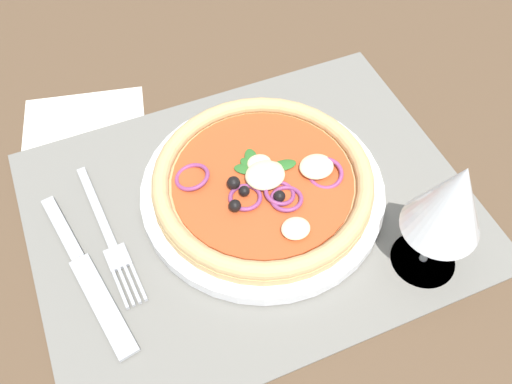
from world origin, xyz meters
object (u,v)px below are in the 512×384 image
Objects in this scene: napkin at (84,131)px; wine_glass at (451,203)px; fork at (110,239)px; knife at (86,273)px; plate at (263,191)px; pizza at (263,181)px.

wine_glass is at bearing 132.26° from napkin.
knife reaches higher than fork.
napkin is (15.62, -16.66, -0.92)cm from plate.
wine_glass reaches higher than napkin.
fork reaches higher than napkin.
fork is at bearing -2.59° from plate.
plate is 16.46cm from fork.
napkin is (15.66, -16.71, -2.72)cm from pizza.
plate is 1.12× the size of pizza.
plate is 19.81cm from wine_glass.
knife is at bearing 6.05° from plate.
plate is at bearing 83.09° from fork.
napkin is (27.24, -29.97, -9.88)cm from wine_glass.
pizza is at bearing 133.15° from napkin.
fork is 1.28× the size of napkin.
pizza is 19.80cm from knife.
napkin is at bearing -46.84° from plate.
pizza is at bearing 85.55° from knife.
pizza is at bearing 129.50° from plate.
napkin is (-3.90, -18.73, -0.47)cm from knife.
fork is 15.94cm from napkin.
knife is 34.42cm from wine_glass.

